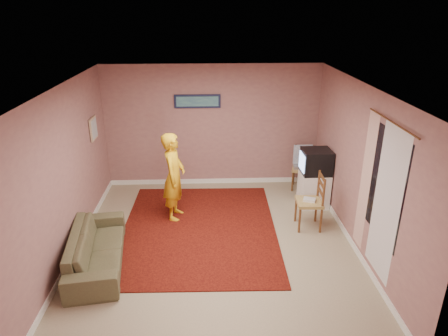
{
  "coord_description": "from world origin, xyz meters",
  "views": [
    {
      "loc": [
        -0.1,
        -5.62,
        3.66
      ],
      "look_at": [
        0.17,
        0.6,
        1.13
      ],
      "focal_mm": 32.0,
      "sensor_mm": 36.0,
      "label": 1
    }
  ],
  "objects_px": {
    "sofa": "(97,248)",
    "crt_tv": "(316,162)",
    "chair_a": "(303,164)",
    "chair_b": "(310,196)",
    "tv_cabinet": "(314,189)",
    "person": "(174,177)"
  },
  "relations": [
    {
      "from": "sofa",
      "to": "crt_tv",
      "type": "bearing_deg",
      "value": -72.57
    },
    {
      "from": "crt_tv",
      "to": "sofa",
      "type": "bearing_deg",
      "value": -155.57
    },
    {
      "from": "chair_a",
      "to": "chair_b",
      "type": "distance_m",
      "value": 1.62
    },
    {
      "from": "chair_a",
      "to": "sofa",
      "type": "xyz_separation_m",
      "value": [
        -3.7,
        -2.56,
        -0.3
      ]
    },
    {
      "from": "tv_cabinet",
      "to": "person",
      "type": "xyz_separation_m",
      "value": [
        -2.67,
        -0.36,
        0.47
      ]
    },
    {
      "from": "tv_cabinet",
      "to": "crt_tv",
      "type": "distance_m",
      "value": 0.58
    },
    {
      "from": "chair_a",
      "to": "chair_b",
      "type": "bearing_deg",
      "value": -82.86
    },
    {
      "from": "crt_tv",
      "to": "sofa",
      "type": "height_order",
      "value": "crt_tv"
    },
    {
      "from": "crt_tv",
      "to": "person",
      "type": "height_order",
      "value": "person"
    },
    {
      "from": "tv_cabinet",
      "to": "crt_tv",
      "type": "bearing_deg",
      "value": -178.89
    },
    {
      "from": "crt_tv",
      "to": "chair_b",
      "type": "distance_m",
      "value": 0.93
    },
    {
      "from": "chair_a",
      "to": "crt_tv",
      "type": "bearing_deg",
      "value": -70.68
    },
    {
      "from": "chair_a",
      "to": "sofa",
      "type": "relative_size",
      "value": 0.28
    },
    {
      "from": "chair_a",
      "to": "tv_cabinet",
      "type": "bearing_deg",
      "value": -70.27
    },
    {
      "from": "crt_tv",
      "to": "chair_b",
      "type": "height_order",
      "value": "crt_tv"
    },
    {
      "from": "tv_cabinet",
      "to": "person",
      "type": "relative_size",
      "value": 0.42
    },
    {
      "from": "tv_cabinet",
      "to": "chair_b",
      "type": "distance_m",
      "value": 0.92
    },
    {
      "from": "person",
      "to": "tv_cabinet",
      "type": "bearing_deg",
      "value": -73.84
    },
    {
      "from": "crt_tv",
      "to": "chair_b",
      "type": "bearing_deg",
      "value": -110.63
    },
    {
      "from": "sofa",
      "to": "person",
      "type": "relative_size",
      "value": 1.15
    },
    {
      "from": "chair_a",
      "to": "person",
      "type": "distance_m",
      "value": 2.86
    },
    {
      "from": "chair_a",
      "to": "person",
      "type": "height_order",
      "value": "person"
    }
  ]
}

